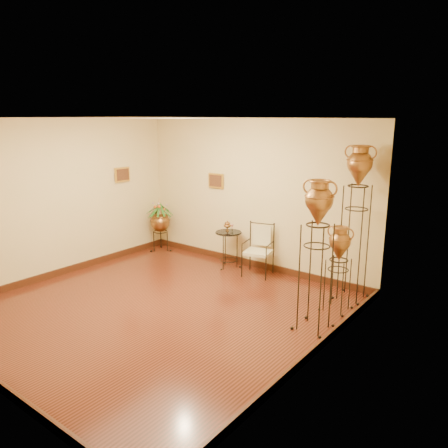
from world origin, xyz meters
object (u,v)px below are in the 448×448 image
Objects in this scene: amphora_tall at (355,222)px; amphora_mid at (316,255)px; planter_urn at (160,220)px; armchair at (258,250)px; side_table at (228,249)px.

amphora_mid is (0.00, -1.32, -0.20)m from amphora_tall.
amphora_tall is 4.34m from planter_urn.
amphora_tall is 2.01× the size of planter_urn.
amphora_mid is 2.20× the size of armchair.
armchair is (-1.76, -0.02, -0.78)m from amphora_tall.
planter_urn is (-4.30, 0.00, -0.57)m from amphora_tall.
planter_urn is at bearing 162.89° from amphora_mid.
armchair is at bearing -0.45° from planter_urn.
planter_urn is 2.55m from armchair.
amphora_mid is at bearing -28.41° from side_table.
amphora_mid is 2.27m from armchair.
armchair is (-1.76, 1.30, -0.57)m from amphora_mid.
side_table is (1.85, 0.00, -0.31)m from planter_urn.
side_table is at bearing 0.03° from planter_urn.
side_table is at bearing 179.98° from amphora_tall.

